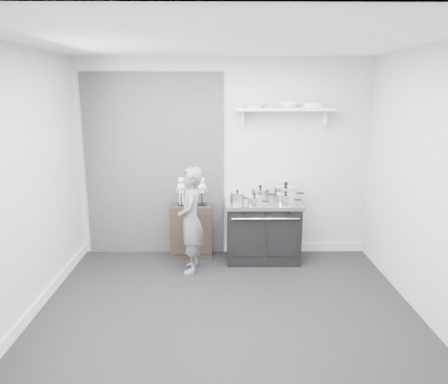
% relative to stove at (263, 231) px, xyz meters
% --- Properties ---
extents(ground, '(4.00, 4.00, 0.00)m').
position_rel_stove_xyz_m(ground, '(-0.53, -1.48, -0.41)').
color(ground, black).
rests_on(ground, ground).
extents(room_shell, '(4.02, 3.62, 2.71)m').
position_rel_stove_xyz_m(room_shell, '(-0.61, -1.33, 1.23)').
color(room_shell, beige).
rests_on(room_shell, ground).
extents(wall_shelf, '(1.30, 0.26, 0.24)m').
position_rel_stove_xyz_m(wall_shelf, '(0.27, 0.20, 1.60)').
color(wall_shelf, silver).
rests_on(wall_shelf, room_shell).
extents(stove, '(1.02, 0.64, 0.81)m').
position_rel_stove_xyz_m(stove, '(0.00, 0.00, 0.00)').
color(stove, black).
rests_on(stove, ground).
extents(side_cabinet, '(0.57, 0.33, 0.74)m').
position_rel_stove_xyz_m(side_cabinet, '(-0.97, 0.13, -0.04)').
color(side_cabinet, black).
rests_on(side_cabinet, ground).
extents(child, '(0.33, 0.50, 1.35)m').
position_rel_stove_xyz_m(child, '(-0.94, -0.36, 0.26)').
color(child, slate).
rests_on(child, ground).
extents(pot_front_left, '(0.28, 0.19, 0.18)m').
position_rel_stove_xyz_m(pot_front_left, '(-0.35, -0.07, 0.48)').
color(pot_front_left, silver).
rests_on(pot_front_left, stove).
extents(pot_back_left, '(0.35, 0.26, 0.20)m').
position_rel_stove_xyz_m(pot_back_left, '(-0.03, 0.13, 0.48)').
color(pot_back_left, silver).
rests_on(pot_back_left, stove).
extents(pot_back_right, '(0.42, 0.34, 0.25)m').
position_rel_stove_xyz_m(pot_back_right, '(0.31, 0.13, 0.50)').
color(pot_back_right, silver).
rests_on(pot_back_right, stove).
extents(pot_front_right, '(0.33, 0.24, 0.19)m').
position_rel_stove_xyz_m(pot_front_right, '(0.27, -0.16, 0.48)').
color(pot_front_right, silver).
rests_on(pot_front_right, stove).
extents(pot_front_center, '(0.30, 0.21, 0.16)m').
position_rel_stove_xyz_m(pot_front_center, '(-0.13, -0.18, 0.46)').
color(pot_front_center, silver).
rests_on(pot_front_center, stove).
extents(skeleton_full, '(0.13, 0.08, 0.45)m').
position_rel_stove_xyz_m(skeleton_full, '(-1.10, 0.13, 0.55)').
color(skeleton_full, silver).
rests_on(skeleton_full, side_cabinet).
extents(skeleton_torso, '(0.13, 0.08, 0.45)m').
position_rel_stove_xyz_m(skeleton_torso, '(-0.82, 0.13, 0.55)').
color(skeleton_torso, silver).
rests_on(skeleton_torso, side_cabinet).
extents(bowl_large, '(0.29, 0.29, 0.07)m').
position_rel_stove_xyz_m(bowl_large, '(-0.13, 0.19, 1.67)').
color(bowl_large, white).
rests_on(bowl_large, wall_shelf).
extents(bowl_small, '(0.25, 0.25, 0.08)m').
position_rel_stove_xyz_m(bowl_small, '(0.33, 0.19, 1.67)').
color(bowl_small, white).
rests_on(bowl_small, wall_shelf).
extents(plate_stack, '(0.28, 0.28, 0.06)m').
position_rel_stove_xyz_m(plate_stack, '(0.65, 0.19, 1.66)').
color(plate_stack, silver).
rests_on(plate_stack, wall_shelf).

